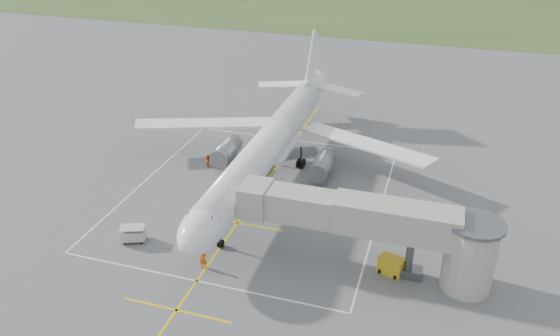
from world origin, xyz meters
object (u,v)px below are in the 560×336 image
(gpu_unit, at_px, (391,266))
(ramp_worker_nose, at_px, (203,259))
(airliner, at_px, (269,144))
(ramp_worker_wing, at_px, (208,160))
(baggage_cart, at_px, (133,234))
(jet_bridge, at_px, (387,228))

(gpu_unit, xyz_separation_m, ramp_worker_nose, (-16.72, -4.49, 0.14))
(airliner, relative_size, ramp_worker_wing, 29.15)
(airliner, xyz_separation_m, gpu_unit, (16.50, -14.29, -3.58))
(airliner, height_order, baggage_cart, airliner)
(jet_bridge, bearing_deg, ramp_worker_wing, 148.65)
(airliner, xyz_separation_m, baggage_cart, (-8.69, -16.96, -3.54))
(baggage_cart, xyz_separation_m, ramp_worker_nose, (8.48, -1.83, 0.10))
(ramp_worker_nose, bearing_deg, jet_bridge, 0.80)
(airliner, relative_size, ramp_worker_nose, 24.59)
(baggage_cart, bearing_deg, ramp_worker_nose, -33.55)
(jet_bridge, height_order, baggage_cart, jet_bridge)
(gpu_unit, distance_m, baggage_cart, 25.33)
(gpu_unit, bearing_deg, airliner, 157.28)
(airliner, bearing_deg, jet_bridge, -42.19)
(baggage_cart, distance_m, ramp_worker_wing, 17.33)
(airliner, height_order, ramp_worker_nose, airliner)
(airliner, relative_size, baggage_cart, 17.07)
(ramp_worker_wing, bearing_deg, gpu_unit, -168.62)
(ramp_worker_wing, bearing_deg, baggage_cart, 130.65)
(airliner, xyz_separation_m, jet_bridge, (15.72, -14.25, 0.35))
(jet_bridge, height_order, gpu_unit, jet_bridge)
(ramp_worker_wing, bearing_deg, airliner, -140.58)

